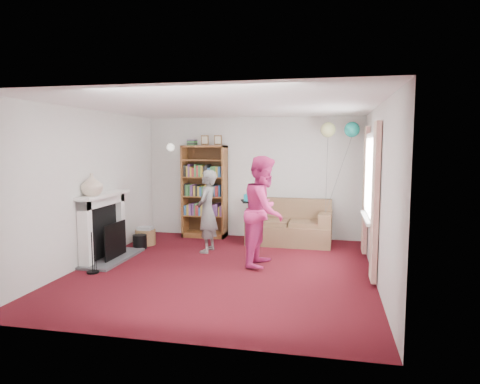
% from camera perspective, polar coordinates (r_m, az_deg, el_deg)
% --- Properties ---
extents(ground, '(5.00, 5.00, 0.00)m').
position_cam_1_polar(ground, '(6.76, -2.17, -10.31)').
color(ground, '#36080B').
rests_on(ground, ground).
extents(wall_back, '(4.50, 0.02, 2.50)m').
position_cam_1_polar(wall_back, '(8.96, 1.69, 1.93)').
color(wall_back, silver).
rests_on(wall_back, ground).
extents(wall_left, '(0.02, 5.00, 2.50)m').
position_cam_1_polar(wall_left, '(7.40, -19.46, 0.65)').
color(wall_left, silver).
rests_on(wall_left, ground).
extents(wall_right, '(0.02, 5.00, 2.50)m').
position_cam_1_polar(wall_right, '(6.36, 17.95, -0.17)').
color(wall_right, silver).
rests_on(wall_right, ground).
extents(ceiling, '(4.50, 5.00, 0.01)m').
position_cam_1_polar(ceiling, '(6.50, -2.27, 11.35)').
color(ceiling, white).
rests_on(ceiling, wall_back).
extents(fireplace, '(0.55, 1.80, 1.12)m').
position_cam_1_polar(fireplace, '(7.58, -17.39, -4.80)').
color(fireplace, '#3F3F42').
rests_on(fireplace, ground).
extents(window_bay, '(0.14, 2.02, 2.20)m').
position_cam_1_polar(window_bay, '(6.95, 16.98, 0.00)').
color(window_bay, white).
rests_on(window_bay, ground).
extents(wall_sconce, '(0.16, 0.23, 0.16)m').
position_cam_1_polar(wall_sconce, '(9.27, -9.23, 5.90)').
color(wall_sconce, gold).
rests_on(wall_sconce, ground).
extents(bookcase, '(0.91, 0.42, 2.13)m').
position_cam_1_polar(bookcase, '(9.01, -4.69, -0.03)').
color(bookcase, '#472B14').
rests_on(bookcase, ground).
extents(sofa, '(1.62, 0.86, 0.86)m').
position_cam_1_polar(sofa, '(8.54, 6.64, -4.60)').
color(sofa, brown).
rests_on(sofa, ground).
extents(wicker_basket, '(0.39, 0.39, 0.35)m').
position_cam_1_polar(wicker_basket, '(8.55, -12.49, -5.81)').
color(wicker_basket, olive).
rests_on(wicker_basket, ground).
extents(person_striped, '(0.38, 0.56, 1.49)m').
position_cam_1_polar(person_striped, '(7.72, -4.40, -2.58)').
color(person_striped, black).
rests_on(person_striped, ground).
extents(person_magenta, '(0.74, 0.91, 1.76)m').
position_cam_1_polar(person_magenta, '(6.86, 3.22, -2.53)').
color(person_magenta, '#B92562').
rests_on(person_magenta, ground).
extents(birthday_cake, '(0.38, 0.38, 0.22)m').
position_cam_1_polar(birthday_cake, '(6.93, 1.81, -0.76)').
color(birthday_cake, black).
rests_on(birthday_cake, ground).
extents(balloons, '(0.73, 0.45, 1.71)m').
position_cam_1_polar(balloons, '(8.39, 13.18, 8.10)').
color(balloons, '#3F3F3F').
rests_on(balloons, ground).
extents(mantel_vase, '(0.34, 0.34, 0.36)m').
position_cam_1_polar(mantel_vase, '(7.19, -19.14, 0.94)').
color(mantel_vase, beige).
rests_on(mantel_vase, fireplace).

